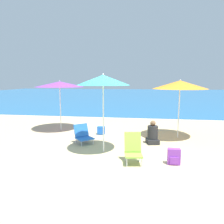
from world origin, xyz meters
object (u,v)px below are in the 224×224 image
Objects in this scene: beach_chair_blue at (83,135)px; person_seated_near at (153,135)px; beach_umbrella_orange at (180,85)px; beach_umbrella_teal at (103,80)px; backpack_purple at (174,157)px; backpack_blue at (101,130)px; beach_umbrella_purple at (60,84)px; beach_chair_lime at (133,148)px.

person_seated_near is (2.37, 0.32, 0.02)m from beach_chair_blue.
beach_umbrella_teal is at bearing -140.11° from beach_umbrella_orange.
backpack_blue is at bearing 131.86° from backpack_purple.
beach_chair_blue reaches higher than backpack_purple.
beach_umbrella_orange is (2.46, 2.06, -0.16)m from beach_umbrella_teal.
beach_umbrella_purple is at bearing 145.32° from person_seated_near.
person_seated_near is 1.89m from backpack_purple.
beach_umbrella_purple is at bearing 164.89° from backpack_blue.
backpack_blue is 3.75m from backpack_purple.
beach_chair_lime is at bearing -118.92° from beach_umbrella_orange.
beach_chair_lime is 1.88× the size of backpack_purple.
beach_chair_lime is 3.18m from backpack_blue.
beach_umbrella_teal reaches higher than beach_umbrella_purple.
beach_chair_lime reaches higher than beach_chair_blue.
backpack_blue is at bearing 107.85° from beach_chair_lime.
beach_umbrella_purple is 4.99m from beach_chair_lime.
beach_umbrella_orange reaches higher than beach_chair_lime.
beach_umbrella_teal reaches higher than person_seated_near.
beach_chair_blue is at bearing 173.87° from person_seated_near.
beach_umbrella_teal reaches higher than backpack_purple.
beach_chair_blue is at bearing -49.78° from beach_umbrella_purple.
backpack_purple is at bearing -48.14° from backpack_blue.
beach_umbrella_orange is at bearing 39.89° from beach_umbrella_teal.
beach_umbrella_orange reaches higher than backpack_blue.
beach_umbrella_teal reaches higher than beach_chair_blue.
person_seated_near is 1.93× the size of backpack_purple.
beach_umbrella_purple is 0.98× the size of beach_umbrella_orange.
beach_chair_lime reaches higher than backpack_purple.
beach_chair_lime is 2.42× the size of backpack_blue.
beach_umbrella_purple reaches higher than beach_chair_lime.
beach_umbrella_teal is 5.67× the size of backpack_purple.
backpack_purple is (0.50, -1.82, -0.11)m from person_seated_near.
beach_chair_blue is at bearing 130.64° from beach_chair_lime.
beach_chair_lime is at bearing -37.13° from beach_umbrella_teal.
person_seated_near reaches higher than beach_chair_lime.
backpack_blue is 0.78× the size of backpack_purple.
beach_chair_lime is at bearing -120.66° from person_seated_near.
beach_umbrella_teal is 2.13m from beach_chair_lime.
backpack_blue is (1.90, -0.51, -1.83)m from beach_umbrella_purple.
backpack_purple is at bearing -88.52° from person_seated_near.
beach_umbrella_purple is 2.68× the size of person_seated_near.
beach_chair_blue is at bearing 152.44° from backpack_purple.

